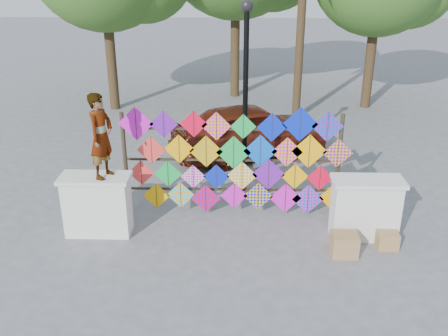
{
  "coord_description": "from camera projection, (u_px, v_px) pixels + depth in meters",
  "views": [
    {
      "loc": [
        0.12,
        -9.15,
        5.27
      ],
      "look_at": [
        -0.15,
        0.6,
        1.15
      ],
      "focal_mm": 40.0,
      "sensor_mm": 36.0,
      "label": 1
    }
  ],
  "objects": [
    {
      "name": "sedan",
      "position": [
        250.0,
        130.0,
        14.11
      ],
      "size": [
        4.84,
        3.52,
        1.53
      ],
      "primitive_type": "imported",
      "rotation": [
        0.0,
        0.0,
        2.0
      ],
      "color": "maroon",
      "rests_on": "ground"
    },
    {
      "name": "parapet_left",
      "position": [
        97.0,
        205.0,
        10.11
      ],
      "size": [
        1.4,
        0.65,
        1.28
      ],
      "color": "silver",
      "rests_on": "ground"
    },
    {
      "name": "lamppost",
      "position": [
        246.0,
        81.0,
        11.26
      ],
      "size": [
        0.28,
        0.28,
        4.46
      ],
      "color": "black",
      "rests_on": "ground"
    },
    {
      "name": "cardboard_box_far",
      "position": [
        387.0,
        240.0,
        9.77
      ],
      "size": [
        0.4,
        0.37,
        0.34
      ],
      "primitive_type": "cube",
      "color": "tan",
      "rests_on": "ground"
    },
    {
      "name": "ground",
      "position": [
        230.0,
        229.0,
        10.48
      ],
      "size": [
        80.0,
        80.0,
        0.0
      ],
      "primitive_type": "plane",
      "color": "gray",
      "rests_on": "ground"
    },
    {
      "name": "cardboard_box_near",
      "position": [
        344.0,
        244.0,
        9.51
      ],
      "size": [
        0.49,
        0.44,
        0.44
      ],
      "primitive_type": "cube",
      "color": "tan",
      "rests_on": "ground"
    },
    {
      "name": "kite_rack",
      "position": [
        238.0,
        162.0,
        10.66
      ],
      "size": [
        5.01,
        0.24,
        2.46
      ],
      "color": "#2F261A",
      "rests_on": "ground"
    },
    {
      "name": "vendor_woman",
      "position": [
        101.0,
        136.0,
        9.53
      ],
      "size": [
        0.58,
        0.71,
        1.69
      ],
      "primitive_type": "imported",
      "rotation": [
        0.0,
        0.0,
        1.24
      ],
      "color": "#99999E",
      "rests_on": "parapet_left"
    },
    {
      "name": "parapet_right",
      "position": [
        365.0,
        208.0,
        9.97
      ],
      "size": [
        1.4,
        0.65,
        1.28
      ],
      "color": "silver",
      "rests_on": "ground"
    }
  ]
}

